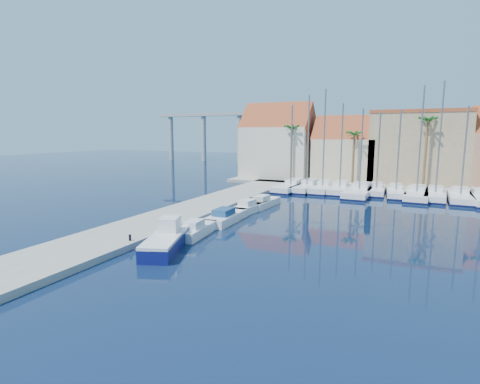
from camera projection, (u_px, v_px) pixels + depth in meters
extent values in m
plane|color=#081931|center=(181.00, 275.00, 22.74)|extent=(260.00, 260.00, 0.00)
cube|color=gray|center=(181.00, 214.00, 38.53)|extent=(6.00, 77.00, 0.50)
cube|color=gray|center=(395.00, 184.00, 61.63)|extent=(54.00, 16.00, 0.50)
cylinder|color=black|center=(130.00, 238.00, 28.14)|extent=(0.19, 0.19, 0.47)
cube|color=#0F1459|center=(166.00, 244.00, 27.33)|extent=(4.14, 6.67, 0.95)
cube|color=white|center=(165.00, 237.00, 27.24)|extent=(4.14, 6.67, 0.21)
cube|color=white|center=(170.00, 225.00, 28.40)|extent=(1.86, 2.05, 1.16)
cube|color=white|center=(197.00, 231.00, 31.46)|extent=(2.16, 5.29, 0.80)
cube|color=white|center=(194.00, 224.00, 30.87)|extent=(1.33, 1.91, 0.60)
cube|color=white|center=(227.00, 217.00, 36.35)|extent=(2.24, 6.51, 0.80)
cube|color=navy|center=(224.00, 212.00, 35.65)|extent=(1.51, 2.30, 0.60)
cube|color=white|center=(250.00, 208.00, 40.94)|extent=(2.32, 5.76, 0.80)
cube|color=white|center=(247.00, 203.00, 40.35)|extent=(1.44, 2.08, 0.60)
cube|color=white|center=(264.00, 203.00, 43.76)|extent=(2.25, 5.95, 0.80)
cube|color=white|center=(261.00, 198.00, 43.14)|extent=(1.44, 2.13, 0.60)
cube|color=white|center=(292.00, 187.00, 56.03)|extent=(3.38, 10.45, 1.00)
cube|color=#0B1139|center=(292.00, 189.00, 56.08)|extent=(3.44, 10.51, 0.28)
cube|color=white|center=(294.00, 181.00, 56.79)|extent=(2.08, 3.21, 0.60)
cylinder|color=slate|center=(292.00, 145.00, 54.61)|extent=(0.20, 0.20, 11.45)
cube|color=white|center=(308.00, 187.00, 55.81)|extent=(3.39, 10.14, 1.00)
cube|color=#0B1139|center=(308.00, 189.00, 55.86)|extent=(3.46, 10.21, 0.28)
cube|color=white|center=(310.00, 181.00, 56.54)|extent=(2.05, 3.13, 0.60)
cylinder|color=slate|center=(308.00, 141.00, 54.30)|extent=(0.20, 0.20, 12.83)
cube|color=white|center=(323.00, 188.00, 54.69)|extent=(2.41, 9.07, 1.00)
cube|color=#0B1139|center=(323.00, 191.00, 54.74)|extent=(2.47, 9.13, 0.28)
cube|color=white|center=(325.00, 182.00, 55.38)|extent=(1.66, 2.73, 0.60)
cylinder|color=slate|center=(324.00, 138.00, 53.15)|extent=(0.20, 0.20, 13.60)
cube|color=white|center=(340.00, 189.00, 53.92)|extent=(2.55, 9.24, 1.00)
cube|color=#0B1139|center=(340.00, 191.00, 53.97)|extent=(2.61, 9.30, 0.28)
cube|color=white|center=(341.00, 183.00, 54.63)|extent=(1.72, 2.79, 0.60)
cylinder|color=slate|center=(342.00, 146.00, 52.52)|extent=(0.20, 0.20, 11.56)
cube|color=white|center=(360.00, 192.00, 51.74)|extent=(3.34, 11.71, 1.00)
cube|color=#0B1139|center=(360.00, 194.00, 51.79)|extent=(3.40, 11.77, 0.28)
cube|color=white|center=(361.00, 185.00, 52.65)|extent=(2.21, 3.55, 0.60)
cylinder|color=slate|center=(361.00, 149.00, 50.31)|extent=(0.20, 0.20, 10.76)
cube|color=white|center=(376.00, 191.00, 52.47)|extent=(2.44, 8.22, 1.00)
cube|color=#0B1139|center=(376.00, 193.00, 52.52)|extent=(2.51, 8.29, 0.28)
cube|color=white|center=(377.00, 184.00, 53.09)|extent=(1.58, 2.50, 0.60)
cylinder|color=slate|center=(379.00, 150.00, 51.21)|extent=(0.20, 0.20, 10.35)
cube|color=white|center=(396.00, 193.00, 50.72)|extent=(2.83, 8.68, 1.00)
cube|color=#0B1139|center=(396.00, 195.00, 50.77)|extent=(2.89, 8.75, 0.28)
cube|color=white|center=(396.00, 186.00, 51.38)|extent=(1.73, 2.67, 0.60)
cylinder|color=slate|center=(399.00, 150.00, 49.42)|extent=(0.20, 0.20, 10.51)
cube|color=white|center=(417.00, 195.00, 49.25)|extent=(3.20, 10.77, 1.00)
cube|color=#0B1139|center=(416.00, 197.00, 49.30)|extent=(3.27, 10.84, 0.28)
cube|color=white|center=(417.00, 188.00, 50.07)|extent=(2.07, 3.28, 0.60)
cylinder|color=slate|center=(421.00, 140.00, 47.66)|extent=(0.20, 0.20, 13.40)
cube|color=white|center=(435.00, 195.00, 48.57)|extent=(3.07, 9.60, 1.00)
cube|color=#0B1139|center=(435.00, 198.00, 48.62)|extent=(3.13, 9.67, 0.28)
cube|color=white|center=(436.00, 188.00, 49.27)|extent=(1.90, 2.94, 0.60)
cylinder|color=slate|center=(440.00, 138.00, 47.00)|extent=(0.20, 0.20, 13.89)
cube|color=white|center=(460.00, 197.00, 47.39)|extent=(2.98, 10.23, 1.00)
cube|color=#0B1139|center=(460.00, 199.00, 47.44)|extent=(3.04, 10.29, 0.28)
cube|color=white|center=(460.00, 190.00, 48.16)|extent=(1.95, 3.10, 0.60)
cylinder|color=slate|center=(465.00, 150.00, 46.02)|extent=(0.20, 0.20, 10.79)
cube|color=beige|center=(278.00, 153.00, 68.26)|extent=(12.00, 9.00, 9.00)
cube|color=#994521|center=(279.00, 128.00, 67.56)|extent=(12.30, 9.00, 9.00)
cube|color=#CCB390|center=(345.00, 160.00, 63.45)|extent=(10.00, 8.00, 7.00)
cube|color=#994521|center=(346.00, 139.00, 62.91)|extent=(10.30, 8.00, 8.00)
cube|color=#9C8660|center=(418.00, 149.00, 59.49)|extent=(14.00, 10.00, 11.00)
cube|color=#994521|center=(420.00, 112.00, 58.60)|extent=(14.20, 10.20, 0.50)
cylinder|color=brown|center=(291.00, 154.00, 62.12)|extent=(0.36, 0.36, 9.00)
sphere|color=#18541A|center=(292.00, 128.00, 61.44)|extent=(2.60, 2.60, 2.60)
cylinder|color=brown|center=(353.00, 159.00, 58.06)|extent=(0.36, 0.36, 8.00)
sphere|color=#18541A|center=(354.00, 134.00, 57.46)|extent=(2.60, 2.60, 2.60)
cylinder|color=brown|center=(425.00, 154.00, 53.78)|extent=(0.36, 0.36, 10.00)
sphere|color=#18541A|center=(428.00, 120.00, 53.02)|extent=(2.60, 2.60, 2.60)
cube|color=#9E9E99|center=(227.00, 114.00, 109.82)|extent=(48.00, 2.20, 0.90)
cylinder|color=#9E9E99|center=(171.00, 138.00, 119.18)|extent=(1.40, 1.40, 14.00)
cylinder|color=#9E9E99|center=(204.00, 138.00, 114.22)|extent=(1.40, 1.40, 14.00)
cylinder|color=#9E9E99|center=(239.00, 138.00, 109.26)|extent=(1.40, 1.40, 14.00)
cylinder|color=#9E9E99|center=(278.00, 139.00, 104.30)|extent=(1.40, 1.40, 14.00)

